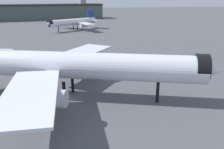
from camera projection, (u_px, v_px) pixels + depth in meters
name	position (u px, v px, depth m)	size (l,w,h in m)	color
ground	(66.00, 101.00, 50.61)	(900.00, 900.00, 0.00)	#4C4F54
airliner_near_gate	(77.00, 66.00, 50.23)	(55.38, 49.52, 16.06)	silver
airliner_far_taxiway	(73.00, 22.00, 156.70)	(36.96, 33.16, 11.97)	silver
terminal_building	(14.00, 12.00, 222.58)	(169.11, 40.78, 21.32)	#475651
service_truck_front	(169.00, 61.00, 76.15)	(4.41, 5.96, 3.00)	black
traffic_cone_wingtip	(116.00, 60.00, 82.28)	(0.54, 0.54, 0.68)	#F2600C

